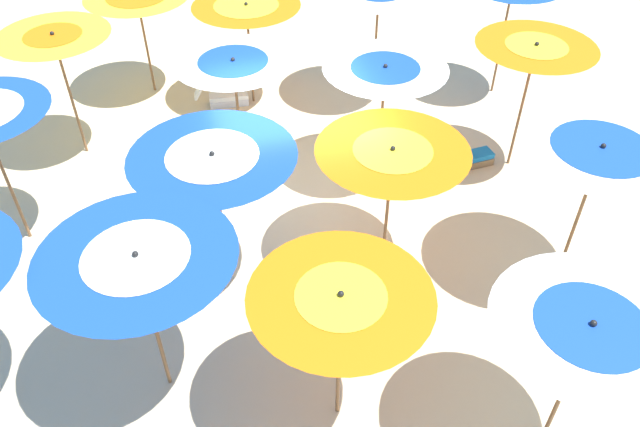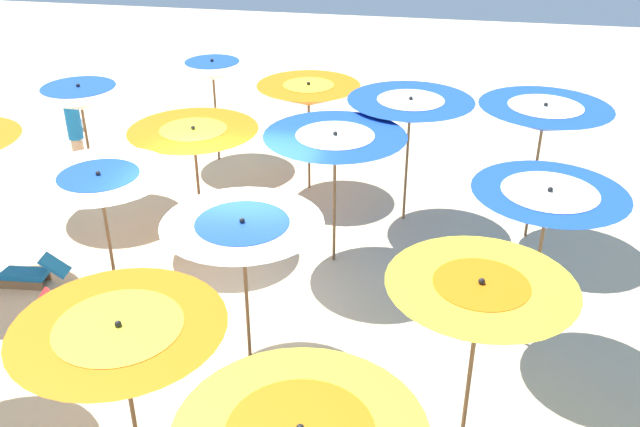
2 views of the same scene
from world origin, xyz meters
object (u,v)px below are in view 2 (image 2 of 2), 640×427
(beach_umbrella_5, at_px, (335,148))
(beach_umbrella_10, at_px, (100,187))
(beach_umbrella_8, at_px, (480,297))
(beach_umbrella_13, at_px, (121,342))
(beach_umbrella_9, at_px, (243,234))
(beach_umbrella_4, at_px, (547,206))
(lounger_2, at_px, (26,274))
(beach_umbrella_7, at_px, (80,98))
(beach_ball, at_px, (78,123))
(beach_umbrella_6, at_px, (194,138))
(beachgoer_0, at_px, (75,132))
(beach_umbrella_2, at_px, (309,95))
(beach_umbrella_0, at_px, (544,118))
(lounger_0, at_px, (77,308))
(beach_umbrella_1, at_px, (410,111))
(beach_umbrella_3, at_px, (213,70))

(beach_umbrella_5, bearing_deg, beach_umbrella_10, -58.61)
(beach_umbrella_8, distance_m, beach_umbrella_13, 3.62)
(beach_umbrella_9, bearing_deg, beach_umbrella_13, -15.02)
(beach_umbrella_4, bearing_deg, lounger_2, -90.30)
(beach_umbrella_9, bearing_deg, beach_umbrella_7, -133.14)
(beach_ball, bearing_deg, beach_umbrella_9, 40.84)
(beach_umbrella_13, bearing_deg, beach_umbrella_9, 164.98)
(beach_umbrella_8, height_order, beach_umbrella_13, beach_umbrella_8)
(beach_umbrella_6, distance_m, beach_umbrella_13, 5.36)
(beach_umbrella_5, height_order, beachgoer_0, beach_umbrella_5)
(beach_umbrella_2, distance_m, beach_umbrella_5, 2.85)
(beach_umbrella_4, bearing_deg, beach_umbrella_5, -119.23)
(beach_umbrella_0, relative_size, beach_umbrella_8, 1.03)
(beach_umbrella_10, height_order, lounger_0, beach_umbrella_10)
(beach_umbrella_4, bearing_deg, beach_umbrella_1, -149.53)
(beach_umbrella_7, bearing_deg, beach_umbrella_1, 94.53)
(beach_umbrella_0, distance_m, beach_umbrella_10, 7.13)
(beach_umbrella_2, distance_m, beach_umbrella_3, 2.50)
(lounger_0, bearing_deg, beach_umbrella_1, -9.18)
(beach_umbrella_2, xyz_separation_m, beach_umbrella_9, (5.44, 0.29, 0.00))
(beach_umbrella_2, distance_m, beach_umbrella_13, 7.67)
(beach_umbrella_4, xyz_separation_m, beach_umbrella_10, (0.16, -6.09, -0.22))
(beach_umbrella_2, relative_size, beachgoer_0, 1.18)
(beach_umbrella_4, bearing_deg, beach_umbrella_6, -109.67)
(beach_umbrella_0, height_order, lounger_2, beach_umbrella_0)
(beach_umbrella_2, height_order, beach_umbrella_7, beach_umbrella_7)
(beach_umbrella_0, relative_size, beach_umbrella_7, 1.04)
(beach_umbrella_0, xyz_separation_m, beach_umbrella_3, (-2.25, -6.51, -0.21))
(beach_umbrella_9, height_order, lounger_0, beach_umbrella_9)
(beach_umbrella_3, bearing_deg, beach_umbrella_2, 65.63)
(beach_umbrella_2, bearing_deg, beach_umbrella_7, -70.09)
(beach_umbrella_1, xyz_separation_m, beach_ball, (-3.11, -8.28, -1.97))
(beach_umbrella_7, bearing_deg, beach_umbrella_4, 69.81)
(beach_umbrella_0, distance_m, beach_ball, 11.22)
(beach_umbrella_0, distance_m, beach_umbrella_7, 8.21)
(beach_umbrella_9, bearing_deg, beach_umbrella_4, 105.88)
(lounger_0, xyz_separation_m, beach_ball, (-7.21, -3.81, -0.05))
(beach_umbrella_3, bearing_deg, beach_ball, -105.56)
(beach_umbrella_5, distance_m, beachgoer_0, 6.30)
(beach_umbrella_3, bearing_deg, beach_umbrella_4, 49.32)
(beach_umbrella_6, bearing_deg, beach_umbrella_2, 149.23)
(beach_umbrella_5, relative_size, beach_umbrella_8, 0.95)
(beach_umbrella_13, bearing_deg, lounger_2, -134.22)
(beach_umbrella_13, xyz_separation_m, beachgoer_0, (-7.24, -4.51, -0.92))
(beach_umbrella_10, distance_m, lounger_0, 1.88)
(beach_umbrella_0, relative_size, beach_umbrella_9, 1.14)
(beach_umbrella_6, xyz_separation_m, lounger_2, (1.91, -2.28, -1.74))
(beach_umbrella_13, bearing_deg, beach_ball, -148.72)
(beachgoer_0, height_order, beach_ball, beachgoer_0)
(beach_umbrella_5, height_order, beach_umbrella_6, beach_umbrella_5)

